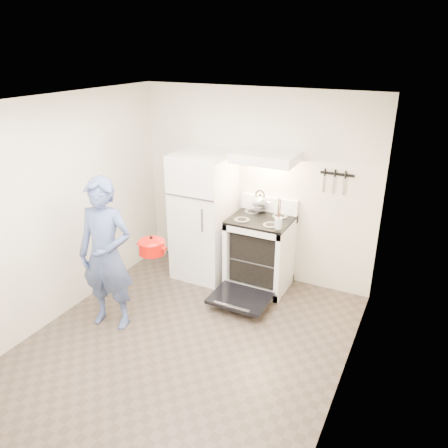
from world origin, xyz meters
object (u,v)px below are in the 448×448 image
at_px(person, 106,255).
at_px(dutch_oven, 152,247).
at_px(stove_body, 260,254).
at_px(tea_kettle, 260,201).
at_px(refrigerator, 203,216).

xyz_separation_m(person, dutch_oven, (0.37, 0.32, 0.03)).
xyz_separation_m(stove_body, tea_kettle, (-0.11, 0.21, 0.64)).
bearing_deg(dutch_oven, refrigerator, 90.02).
relative_size(refrigerator, tea_kettle, 5.78).
bearing_deg(tea_kettle, person, -121.78).
xyz_separation_m(refrigerator, person, (-0.37, -1.50, 0.01)).
bearing_deg(person, dutch_oven, 30.86).
bearing_deg(refrigerator, stove_body, 1.77).
xyz_separation_m(stove_body, dutch_oven, (-0.81, -1.20, 0.43)).
bearing_deg(stove_body, tea_kettle, 116.85).
bearing_deg(dutch_oven, person, -138.87).
bearing_deg(stove_body, person, -127.73).
bearing_deg(person, tea_kettle, 47.95).
bearing_deg(refrigerator, tea_kettle, 18.37).
relative_size(stove_body, dutch_oven, 2.53).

